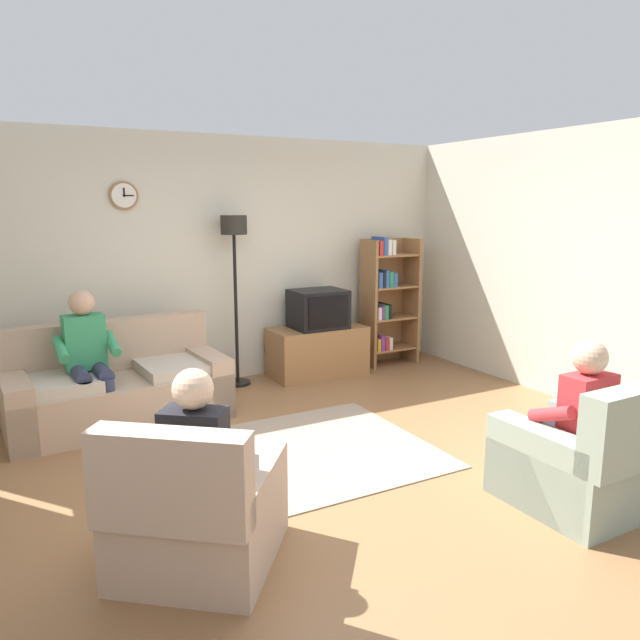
# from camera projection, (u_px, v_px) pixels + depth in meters

# --- Properties ---
(ground_plane) EXTENTS (12.00, 12.00, 0.00)m
(ground_plane) POSITION_uv_depth(u_px,v_px,m) (340.00, 464.00, 4.61)
(ground_plane) COLOR #8C603D
(back_wall_assembly) EXTENTS (6.20, 0.17, 2.70)m
(back_wall_assembly) POSITION_uv_depth(u_px,v_px,m) (219.00, 261.00, 6.65)
(back_wall_assembly) COLOR beige
(back_wall_assembly) RESTS_ON ground_plane
(right_wall) EXTENTS (0.12, 5.80, 2.70)m
(right_wall) POSITION_uv_depth(u_px,v_px,m) (600.00, 270.00, 5.69)
(right_wall) COLOR beige
(right_wall) RESTS_ON ground_plane
(couch) EXTENTS (1.96, 1.01, 0.90)m
(couch) POSITION_uv_depth(u_px,v_px,m) (118.00, 389.00, 5.46)
(couch) COLOR tan
(couch) RESTS_ON ground_plane
(tv_stand) EXTENTS (1.10, 0.56, 0.57)m
(tv_stand) POSITION_uv_depth(u_px,v_px,m) (317.00, 351.00, 6.97)
(tv_stand) COLOR olive
(tv_stand) RESTS_ON ground_plane
(tv) EXTENTS (0.60, 0.49, 0.44)m
(tv) POSITION_uv_depth(u_px,v_px,m) (318.00, 309.00, 6.85)
(tv) COLOR black
(tv) RESTS_ON tv_stand
(bookshelf) EXTENTS (0.68, 0.36, 1.58)m
(bookshelf) POSITION_uv_depth(u_px,v_px,m) (386.00, 298.00, 7.39)
(bookshelf) COLOR olive
(bookshelf) RESTS_ON ground_plane
(floor_lamp) EXTENTS (0.28, 0.28, 1.85)m
(floor_lamp) POSITION_uv_depth(u_px,v_px,m) (234.00, 253.00, 6.39)
(floor_lamp) COLOR black
(floor_lamp) RESTS_ON ground_plane
(armchair_near_window) EXTENTS (1.17, 1.19, 0.90)m
(armchair_near_window) POSITION_uv_depth(u_px,v_px,m) (198.00, 515.00, 3.28)
(armchair_near_window) COLOR tan
(armchair_near_window) RESTS_ON ground_plane
(armchair_near_bookshelf) EXTENTS (0.82, 0.89, 0.90)m
(armchair_near_bookshelf) POSITION_uv_depth(u_px,v_px,m) (581.00, 464.00, 3.93)
(armchair_near_bookshelf) COLOR gray
(armchair_near_bookshelf) RESTS_ON ground_plane
(area_rug) EXTENTS (2.20, 1.70, 0.01)m
(area_rug) POSITION_uv_depth(u_px,v_px,m) (292.00, 455.00, 4.76)
(area_rug) COLOR gray
(area_rug) RESTS_ON ground_plane
(person_on_couch) EXTENTS (0.53, 0.56, 1.24)m
(person_on_couch) POSITION_uv_depth(u_px,v_px,m) (88.00, 353.00, 5.17)
(person_on_couch) COLOR #338C59
(person_on_couch) RESTS_ON ground_plane
(person_in_left_armchair) EXTENTS (0.62, 0.64, 1.12)m
(person_in_left_armchair) POSITION_uv_depth(u_px,v_px,m) (201.00, 455.00, 3.30)
(person_in_left_armchair) COLOR black
(person_in_left_armchair) RESTS_ON ground_plane
(person_in_right_armchair) EXTENTS (0.52, 0.54, 1.12)m
(person_in_right_armchair) POSITION_uv_depth(u_px,v_px,m) (574.00, 414.00, 3.95)
(person_in_right_armchair) COLOR red
(person_in_right_armchair) RESTS_ON ground_plane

